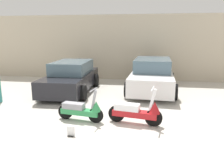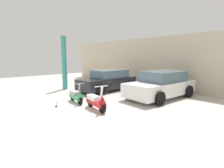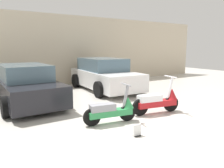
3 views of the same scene
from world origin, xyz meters
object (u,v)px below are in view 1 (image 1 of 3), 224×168
(scooter_front_left, at_px, (82,109))
(car_rear_left, at_px, (71,77))
(scooter_front_right, at_px, (137,111))
(placard_near_left_scooter, at_px, (71,132))
(car_rear_center, at_px, (152,75))

(scooter_front_left, height_order, car_rear_left, car_rear_left)
(scooter_front_right, relative_size, car_rear_left, 0.39)
(car_rear_left, distance_m, placard_near_left_scooter, 4.42)
(car_rear_left, bearing_deg, car_rear_center, 101.14)
(scooter_front_right, relative_size, placard_near_left_scooter, 5.82)
(car_rear_left, distance_m, car_rear_center, 3.55)
(car_rear_left, relative_size, car_rear_center, 0.92)
(scooter_front_right, bearing_deg, placard_near_left_scooter, -138.25)
(car_rear_left, bearing_deg, scooter_front_left, 22.49)
(car_rear_center, bearing_deg, scooter_front_right, -3.75)
(scooter_front_left, xyz_separation_m, car_rear_center, (2.05, 3.95, 0.33))
(car_rear_left, height_order, placard_near_left_scooter, car_rear_left)
(car_rear_left, relative_size, placard_near_left_scooter, 15.04)
(scooter_front_right, height_order, car_rear_left, car_rear_left)
(scooter_front_left, xyz_separation_m, scooter_front_right, (1.57, 0.01, 0.03))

